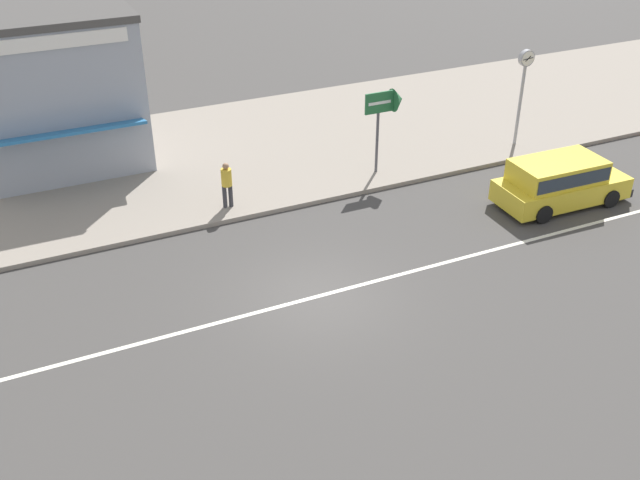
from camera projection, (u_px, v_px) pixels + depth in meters
ground_plane at (318, 296)px, 20.03m from camera, size 160.00×160.00×0.00m
lane_centre_stripe at (318, 296)px, 20.02m from camera, size 50.40×0.14×0.01m
kerb_strip at (207, 157)px, 27.68m from camera, size 68.00×10.00×0.15m
minivan_yellow_0 at (560, 180)px, 24.23m from camera, size 4.49×2.02×1.56m
street_clock at (524, 76)px, 27.23m from camera, size 0.60×0.22×3.63m
arrow_signboard at (393, 103)px, 25.35m from camera, size 1.42×0.80×2.97m
pedestrian_by_shop at (227, 182)px, 23.70m from camera, size 0.34×0.34×1.53m
shopfront_corner_warung at (52, 88)px, 25.88m from camera, size 5.70×5.41×5.44m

